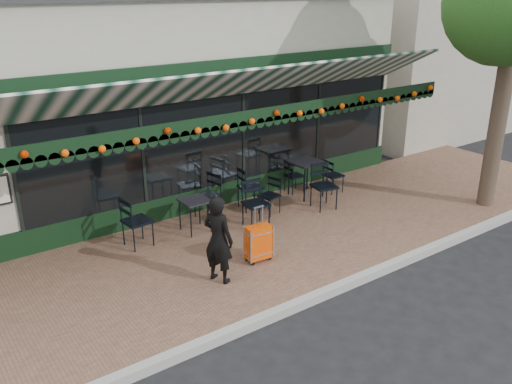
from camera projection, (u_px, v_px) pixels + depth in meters
ground at (310, 300)px, 8.80m from camera, size 80.00×80.00×0.00m
sidewalk at (241, 250)px, 10.29m from camera, size 18.00×4.00×0.15m
curb at (314, 298)px, 8.71m from camera, size 18.00×0.16×0.15m
restaurant_building at (114, 89)px, 13.93m from camera, size 12.00×9.60×4.50m
neighbor_building_right at (431, 49)px, 21.05m from camera, size 12.00×8.00×4.80m
woman at (218, 239)px, 8.83m from camera, size 0.54×0.65×1.51m
suitcase at (259, 243)px, 9.62m from camera, size 0.48×0.30×1.04m
cafe_table_a at (307, 165)px, 12.45m from camera, size 0.68×0.68×0.84m
cafe_table_b at (195, 203)px, 10.70m from camera, size 0.54×0.54×0.67m
chair_a_left at (269, 196)px, 11.60m from camera, size 0.47×0.47×0.79m
chair_a_right at (294, 176)px, 12.80m from camera, size 0.42×0.42×0.80m
chair_a_front at (324, 187)px, 11.84m from camera, size 0.58×0.58×1.00m
chair_a_extra at (333, 176)px, 12.81m from camera, size 0.42×0.42×0.81m
chair_b_left at (208, 196)px, 11.39m from camera, size 0.56×0.56×0.94m
chair_b_right at (250, 188)px, 11.83m from camera, size 0.55×0.55×0.96m
chair_b_front at (256, 204)px, 10.94m from camera, size 0.54×0.54×0.97m
chair_solo at (137, 222)px, 10.13m from camera, size 0.54×0.54×0.98m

